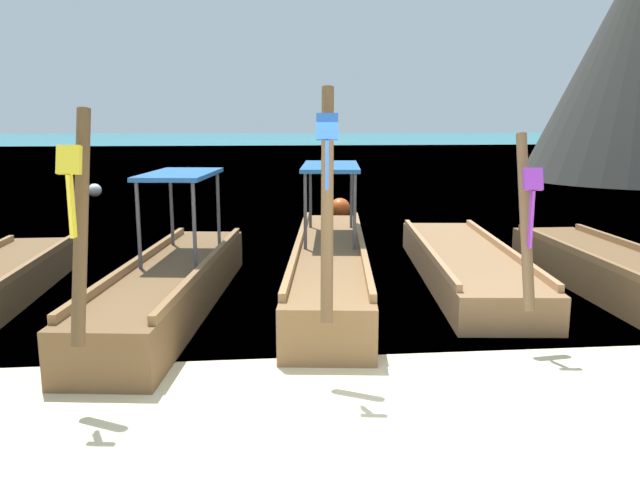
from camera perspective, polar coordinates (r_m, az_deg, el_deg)
name	(u,v)px	position (r m, az deg, el deg)	size (l,w,h in m)	color
ground	(362,430)	(5.43, 3.83, -16.82)	(120.00, 120.00, 0.00)	beige
sea_water	(267,145)	(66.45, -4.81, 8.61)	(120.00, 120.00, 0.00)	#147A89
longtail_boat_yellow_ribbon	(172,284)	(8.67, -13.31, -3.87)	(1.73, 5.77, 2.63)	brown
longtail_boat_blue_ribbon	(330,263)	(9.60, 0.90, -2.11)	(1.81, 6.95, 2.85)	brown
longtail_boat_violet_ribbon	(465,265)	(10.23, 13.00, -2.20)	(1.85, 6.02, 2.39)	olive
longtail_boat_red_ribbon	(638,284)	(9.73, 26.92, -3.54)	(1.23, 6.92, 2.75)	brown
mooring_buoy_near	(95,190)	(22.26, -19.77, 4.27)	(0.44, 0.44, 0.44)	white
mooring_buoy_far	(340,209)	(16.22, 1.82, 2.87)	(0.55, 0.55, 0.55)	#EA5119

